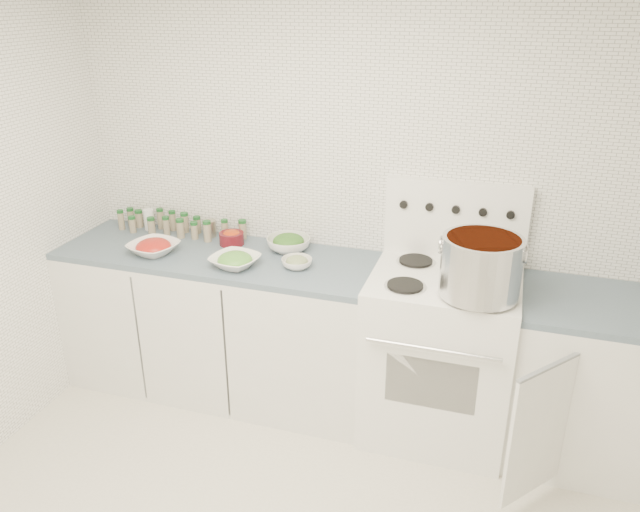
# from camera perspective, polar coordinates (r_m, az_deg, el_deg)

# --- Properties ---
(room_walls) EXTENTS (3.54, 3.04, 2.52)m
(room_walls) POSITION_cam_1_polar(r_m,az_deg,el_deg) (2.06, -4.67, 2.10)
(room_walls) COLOR white
(room_walls) RESTS_ON ground
(counter_left) EXTENTS (1.85, 0.62, 0.90)m
(counter_left) POSITION_cam_1_polar(r_m,az_deg,el_deg) (3.82, -9.02, -5.96)
(counter_left) COLOR white
(counter_left) RESTS_ON ground
(stove) EXTENTS (0.76, 0.70, 1.36)m
(stove) POSITION_cam_1_polar(r_m,az_deg,el_deg) (3.47, 10.86, -8.46)
(stove) COLOR white
(stove) RESTS_ON ground
(counter_right) EXTENTS (0.89, 0.94, 0.90)m
(counter_right) POSITION_cam_1_polar(r_m,az_deg,el_deg) (3.53, 24.33, -10.63)
(counter_right) COLOR white
(counter_right) RESTS_ON ground
(stock_pot) EXTENTS (0.40, 0.38, 0.29)m
(stock_pot) POSITION_cam_1_polar(r_m,az_deg,el_deg) (3.03, 14.51, -0.75)
(stock_pot) COLOR silver
(stock_pot) RESTS_ON stove
(bowl_tomato) EXTENTS (0.32, 0.32, 0.09)m
(bowl_tomato) POSITION_cam_1_polar(r_m,az_deg,el_deg) (3.69, -14.98, 0.78)
(bowl_tomato) COLOR white
(bowl_tomato) RESTS_ON counter_left
(bowl_snowpea) EXTENTS (0.30, 0.30, 0.09)m
(bowl_snowpea) POSITION_cam_1_polar(r_m,az_deg,el_deg) (3.42, -7.79, -0.40)
(bowl_snowpea) COLOR white
(bowl_snowpea) RESTS_ON counter_left
(bowl_broccoli) EXTENTS (0.32, 0.32, 0.10)m
(bowl_broccoli) POSITION_cam_1_polar(r_m,az_deg,el_deg) (3.60, -2.90, 1.21)
(bowl_broccoli) COLOR white
(bowl_broccoli) RESTS_ON counter_left
(bowl_zucchini) EXTENTS (0.20, 0.20, 0.07)m
(bowl_zucchini) POSITION_cam_1_polar(r_m,az_deg,el_deg) (3.38, -2.13, -0.58)
(bowl_zucchini) COLOR white
(bowl_zucchini) RESTS_ON counter_left
(bowl_pepper) EXTENTS (0.15, 0.15, 0.09)m
(bowl_pepper) POSITION_cam_1_polar(r_m,az_deg,el_deg) (3.73, -8.09, 1.70)
(bowl_pepper) COLOR #560E16
(bowl_pepper) RESTS_ON counter_left
(salt_canister) EXTENTS (0.09, 0.09, 0.13)m
(salt_canister) POSITION_cam_1_polar(r_m,az_deg,el_deg) (4.06, -15.34, 3.23)
(salt_canister) COLOR white
(salt_canister) RESTS_ON counter_left
(tin_can) EXTENTS (0.09, 0.09, 0.10)m
(tin_can) POSITION_cam_1_polar(r_m,az_deg,el_deg) (3.86, -10.04, 2.50)
(tin_can) COLOR gray
(tin_can) RESTS_ON counter_left
(spice_cluster) EXTENTS (0.84, 0.16, 0.13)m
(spice_cluster) POSITION_cam_1_polar(r_m,az_deg,el_deg) (3.95, -13.09, 2.84)
(spice_cluster) COLOR gray
(spice_cluster) RESTS_ON counter_left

